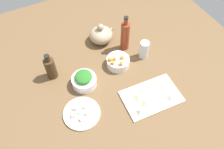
{
  "coord_description": "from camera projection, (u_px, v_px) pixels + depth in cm",
  "views": [
    {
      "loc": [
        -37.8,
        -74.05,
        120.87
      ],
      "look_at": [
        0.0,
        0.0,
        8.0
      ],
      "focal_mm": 37.38,
      "sensor_mm": 36.0,
      "label": 1
    }
  ],
  "objects": [
    {
      "name": "bowl_carrots",
      "position": [
        118.0,
        62.0,
        1.49
      ],
      "size": [
        14.65,
        14.65,
        5.66
      ],
      "primitive_type": "cylinder",
      "color": "white",
      "rests_on": "tabletop"
    },
    {
      "name": "dumpling_2",
      "position": [
        140.0,
        111.0,
        1.29
      ],
      "size": [
        5.58,
        5.54,
        2.7
      ],
      "primitive_type": "pyramid",
      "rotation": [
        0.0,
        0.0,
        3.88
      ],
      "color": "beige",
      "rests_on": "cutting_board"
    },
    {
      "name": "tofu_cube_3",
      "position": [
        87.0,
        113.0,
        1.28
      ],
      "size": [
        3.07,
        3.07,
        2.2
      ],
      "primitive_type": "cube",
      "rotation": [
        0.0,
        0.0,
        2.2
      ],
      "color": "white",
      "rests_on": "plate_tofu"
    },
    {
      "name": "carrot_cube_4",
      "position": [
        110.0,
        59.0,
        1.45
      ],
      "size": [
        2.54,
        2.54,
        1.8
      ],
      "primitive_type": "cube",
      "rotation": [
        0.0,
        0.0,
        2.38
      ],
      "color": "orange",
      "rests_on": "bowl_carrots"
    },
    {
      "name": "tofu_cube_4",
      "position": [
        74.0,
        115.0,
        1.27
      ],
      "size": [
        2.67,
        2.67,
        2.2
      ],
      "primitive_type": "cube",
      "rotation": [
        0.0,
        0.0,
        1.32
      ],
      "color": "white",
      "rests_on": "plate_tofu"
    },
    {
      "name": "tofu_cube_1",
      "position": [
        75.0,
        108.0,
        1.3
      ],
      "size": [
        3.08,
        3.08,
        2.2
      ],
      "primitive_type": "cube",
      "rotation": [
        0.0,
        0.0,
        0.94
      ],
      "color": "white",
      "rests_on": "plate_tofu"
    },
    {
      "name": "cutting_board",
      "position": [
        151.0,
        97.0,
        1.36
      ],
      "size": [
        34.5,
        23.14,
        1.0
      ],
      "primitive_type": "cube",
      "rotation": [
        0.0,
        0.0,
        -0.06
      ],
      "color": "silver",
      "rests_on": "tabletop"
    },
    {
      "name": "carrot_cube_2",
      "position": [
        122.0,
        58.0,
        1.46
      ],
      "size": [
        2.09,
        2.09,
        1.8
      ],
      "primitive_type": "cube",
      "rotation": [
        0.0,
        0.0,
        2.96
      ],
      "color": "orange",
      "rests_on": "bowl_carrots"
    },
    {
      "name": "chopped_greens_mound",
      "position": [
        83.0,
        77.0,
        1.36
      ],
      "size": [
        12.86,
        13.29,
        3.37
      ],
      "primitive_type": "ellipsoid",
      "rotation": [
        0.0,
        0.0,
        1.27
      ],
      "color": "#2A7326",
      "rests_on": "bowl_greens"
    },
    {
      "name": "dumpling_3",
      "position": [
        171.0,
        97.0,
        1.34
      ],
      "size": [
        5.53,
        5.57,
        2.46
      ],
      "primitive_type": "pyramid",
      "rotation": [
        0.0,
        0.0,
        1.09
      ],
      "color": "beige",
      "rests_on": "cutting_board"
    },
    {
      "name": "bowl_greens",
      "position": [
        84.0,
        81.0,
        1.4
      ],
      "size": [
        14.85,
        14.85,
        6.15
      ],
      "primitive_type": "cylinder",
      "color": "white",
      "rests_on": "tabletop"
    },
    {
      "name": "carrot_cube_0",
      "position": [
        114.0,
        59.0,
        1.45
      ],
      "size": [
        2.54,
        2.54,
        1.8
      ],
      "primitive_type": "cube",
      "rotation": [
        0.0,
        0.0,
        0.86
      ],
      "color": "orange",
      "rests_on": "bowl_carrots"
    },
    {
      "name": "bottle_1",
      "position": [
        125.0,
        36.0,
        1.51
      ],
      "size": [
        5.69,
        5.69,
        26.26
      ],
      "color": "maroon",
      "rests_on": "tabletop"
    },
    {
      "name": "dumpling_4",
      "position": [
        138.0,
        97.0,
        1.34
      ],
      "size": [
        7.43,
        7.69,
        2.84
      ],
      "primitive_type": "pyramid",
      "rotation": [
        0.0,
        0.0,
        4.25
      ],
      "color": "beige",
      "rests_on": "cutting_board"
    },
    {
      "name": "carrot_cube_3",
      "position": [
        121.0,
        64.0,
        1.43
      ],
      "size": [
        2.4,
        2.4,
        1.8
      ],
      "primitive_type": "cube",
      "rotation": [
        0.0,
        0.0,
        1.13
      ],
      "color": "orange",
      "rests_on": "bowl_carrots"
    },
    {
      "name": "carrot_cube_1",
      "position": [
        112.0,
        63.0,
        1.44
      ],
      "size": [
        2.51,
        2.51,
        1.8
      ],
      "primitive_type": "cube",
      "rotation": [
        0.0,
        0.0,
        0.95
      ],
      "color": "orange",
      "rests_on": "bowl_carrots"
    },
    {
      "name": "teapot",
      "position": [
        101.0,
        35.0,
        1.59
      ],
      "size": [
        17.43,
        15.57,
        14.77
      ],
      "color": "tan",
      "rests_on": "tabletop"
    },
    {
      "name": "tofu_cube_2",
      "position": [
        82.0,
        119.0,
        1.26
      ],
      "size": [
        2.59,
        2.59,
        2.2
      ],
      "primitive_type": "cube",
      "rotation": [
        0.0,
        0.0,
        0.2
      ],
      "color": "white",
      "rests_on": "plate_tofu"
    },
    {
      "name": "dumpling_1",
      "position": [
        145.0,
        103.0,
        1.31
      ],
      "size": [
        4.25,
        4.66,
        3.04
      ],
      "primitive_type": "pyramid",
      "rotation": [
        0.0,
        0.0,
        1.63
      ],
      "color": "beige",
      "rests_on": "cutting_board"
    },
    {
      "name": "tofu_cube_5",
      "position": [
        85.0,
        106.0,
        1.3
      ],
      "size": [
        3.01,
        3.01,
        2.2
      ],
      "primitive_type": "cube",
      "rotation": [
        0.0,
        0.0,
        2.1
      ],
      "color": "white",
      "rests_on": "plate_tofu"
    },
    {
      "name": "tabletop",
      "position": [
        112.0,
        81.0,
        1.45
      ],
      "size": [
        190.0,
        190.0,
        3.0
      ],
      "primitive_type": "cube",
      "color": "brown",
      "rests_on": "ground"
    },
    {
      "name": "dumpling_0",
      "position": [
        166.0,
        85.0,
        1.39
      ],
      "size": [
        7.13,
        7.39,
        2.04
      ],
      "primitive_type": "pyramid",
      "rotation": [
        0.0,
        0.0,
        5.02
      ],
      "color": "beige",
      "rests_on": "cutting_board"
    },
    {
      "name": "plate_tofu",
      "position": [
        82.0,
        113.0,
        1.3
      ],
      "size": [
        20.75,
        20.75,
        1.2
      ],
      "primitive_type": "cylinder",
      "color": "white",
      "rests_on": "tabletop"
    },
    {
      "name": "drinking_glass_0",
      "position": [
        144.0,
        50.0,
        1.5
      ],
      "size": [
        5.92,
        5.92,
        12.51
      ],
      "primitive_type": "cylinder",
      "color": "white",
      "rests_on": "tabletop"
    },
    {
      "name": "bottle_0",
      "position": [
        51.0,
        68.0,
        1.4
      ],
      "size": [
        6.32,
        6.32,
        19.0
      ],
      "color": "#432C17",
      "rests_on": "tabletop"
    },
    {
      "name": "tofu_cube_0",
      "position": [
        80.0,
        112.0,
        1.28
      ],
      "size": [
        2.92,
        2.92,
        2.2
      ],
      "primitive_type": "cube",
      "rotation": [
        0.0,
        0.0,
        0.43
      ],
      "color": "white",
      "rests_on": "plate_tofu"
    },
    {
      "name": "dumpling_5",
      "position": [
        156.0,
        83.0,
        1.4
      ],
      "size": [
        7.93,
        7.95,
        2.15
      ],
      "primitive_type": "pyramid",
      "rotation": [
        0.0,
        0.0,
        1.06
      ],
      "color": "beige",
      "rests_on": "cutting_board"
    }
  ]
}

